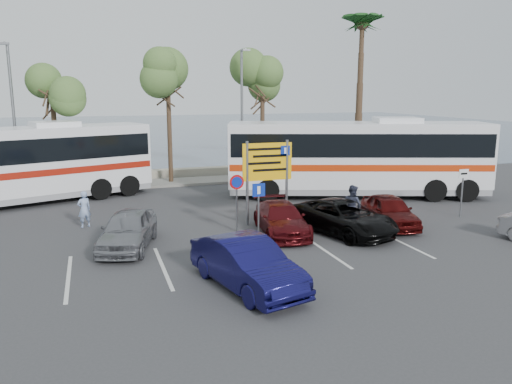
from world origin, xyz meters
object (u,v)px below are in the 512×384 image
object	(u,v)px
direction_sign	(267,168)
suv_black	(343,217)
car_blue	(247,264)
coach_bus_right	(357,160)
pedestrian_near	(84,209)
car_maroon	(281,219)
coach_bus_left	(17,167)
street_lamp_left	(13,111)
street_lamp_right	(242,108)
pedestrian_far	(352,206)
car_silver_a	(128,229)
car_red	(390,211)

from	to	relation	value
direction_sign	suv_black	size ratio (longest dim) A/B	0.76
direction_sign	car_blue	size ratio (longest dim) A/B	0.81
coach_bus_right	car_blue	size ratio (longest dim) A/B	3.14
direction_sign	pedestrian_near	size ratio (longest dim) A/B	2.32
suv_black	pedestrian_near	size ratio (longest dim) A/B	3.07
car_maroon	suv_black	size ratio (longest dim) A/B	0.88
coach_bus_left	suv_black	world-z (taller)	coach_bus_left
street_lamp_left	street_lamp_right	distance (m)	13.00
street_lamp_left	pedestrian_far	bearing A→B (deg)	-39.99
street_lamp_right	suv_black	distance (m)	13.36
car_maroon	pedestrian_far	distance (m)	3.25
street_lamp_right	coach_bus_left	bearing A→B (deg)	-166.61
car_silver_a	car_blue	xyz separation A→B (m)	(3.00, -5.00, 0.03)
street_lamp_right	direction_sign	xyz separation A→B (m)	(-2.00, -10.32, -2.17)
car_silver_a	pedestrian_far	size ratio (longest dim) A/B	2.30
car_silver_a	pedestrian_far	xyz separation A→B (m)	(9.24, 0.08, 0.19)
direction_sign	car_maroon	distance (m)	2.49
street_lamp_right	car_silver_a	xyz separation A→B (m)	(-8.00, -12.02, -3.90)
coach_bus_left	car_maroon	world-z (taller)	coach_bus_left
car_blue	pedestrian_near	world-z (taller)	pedestrian_near
car_red	direction_sign	bearing A→B (deg)	168.28
street_lamp_right	street_lamp_left	bearing A→B (deg)	180.00
car_red	pedestrian_near	xyz separation A→B (m)	(-12.33, 3.86, 0.12)
street_lamp_left	car_silver_a	bearing A→B (deg)	-67.41
pedestrian_far	car_silver_a	bearing A→B (deg)	70.97
street_lamp_right	car_blue	bearing A→B (deg)	-106.37
street_lamp_left	coach_bus_right	size ratio (longest dim) A/B	0.57
street_lamp_right	coach_bus_right	xyz separation A→B (m)	(4.50, -6.48, -2.61)
direction_sign	car_blue	world-z (taller)	direction_sign
car_red	suv_black	xyz separation A→B (m)	(-2.40, -0.39, 0.00)
car_silver_a	direction_sign	bearing A→B (deg)	32.81
street_lamp_right	suv_black	size ratio (longest dim) A/B	1.68
car_red	suv_black	distance (m)	2.43
pedestrian_far	car_maroon	bearing A→B (deg)	71.83
street_lamp_right	car_red	world-z (taller)	street_lamp_right
car_maroon	car_red	xyz separation A→B (m)	(4.80, -0.36, 0.05)
coach_bus_left	suv_black	distance (m)	16.36
car_red	car_blue	bearing A→B (deg)	-137.78
coach_bus_left	pedestrian_far	bearing A→B (deg)	-32.65
car_blue	car_red	size ratio (longest dim) A/B	1.15
car_blue	suv_black	bearing A→B (deg)	23.67
car_blue	car_red	distance (m)	9.08
suv_black	pedestrian_far	distance (m)	1.20
car_silver_a	suv_black	bearing A→B (deg)	11.95
coach_bus_left	pedestrian_far	distance (m)	16.57
coach_bus_right	car_blue	bearing A→B (deg)	-132.04
street_lamp_left	coach_bus_left	bearing A→B (deg)	-84.08
car_red	pedestrian_far	xyz separation A→B (m)	(-1.56, 0.43, 0.23)
street_lamp_right	pedestrian_near	size ratio (longest dim) A/B	5.16
street_lamp_left	direction_sign	distance (m)	15.24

